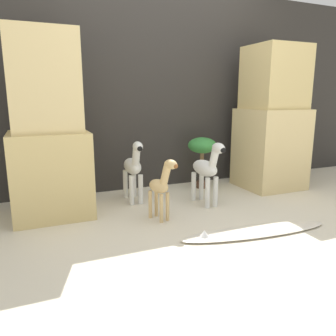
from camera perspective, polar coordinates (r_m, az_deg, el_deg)
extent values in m
plane|color=beige|center=(2.72, 8.38, -10.05)|extent=(14.00, 14.00, 0.00)
cube|color=#2D2B28|center=(3.77, -2.23, 13.38)|extent=(6.40, 0.08, 2.20)
cube|color=#D1B775|center=(3.05, -19.66, -0.95)|extent=(0.65, 0.62, 0.74)
cube|color=#DBC184|center=(2.98, -20.77, 13.82)|extent=(0.55, 0.52, 0.82)
cube|color=#DBC184|center=(3.93, 17.34, 3.24)|extent=(0.65, 0.62, 0.89)
cube|color=#D1B775|center=(3.89, 18.11, 14.72)|extent=(0.57, 0.54, 0.68)
cylinder|color=silver|center=(3.15, 8.27, -4.11)|extent=(0.05, 0.05, 0.29)
cylinder|color=silver|center=(3.10, 6.87, -4.34)|extent=(0.05, 0.05, 0.29)
cylinder|color=silver|center=(3.36, 5.82, -3.02)|extent=(0.05, 0.05, 0.29)
cylinder|color=silver|center=(3.31, 4.47, -3.21)|extent=(0.05, 0.05, 0.29)
ellipsoid|color=silver|center=(3.18, 6.41, -0.01)|extent=(0.17, 0.37, 0.15)
cylinder|color=silver|center=(3.02, 8.04, 1.85)|extent=(0.08, 0.14, 0.22)
ellipsoid|color=silver|center=(2.96, 8.79, 3.44)|extent=(0.10, 0.17, 0.10)
sphere|color=black|center=(2.90, 9.55, 3.08)|extent=(0.05, 0.05, 0.05)
cube|color=black|center=(3.02, 8.05, 2.04)|extent=(0.02, 0.08, 0.19)
cylinder|color=silver|center=(3.21, -4.78, -3.71)|extent=(0.05, 0.05, 0.29)
cylinder|color=silver|center=(3.19, -6.36, -3.86)|extent=(0.05, 0.05, 0.29)
cylinder|color=silver|center=(3.45, -5.95, -2.60)|extent=(0.05, 0.05, 0.29)
cylinder|color=silver|center=(3.43, -7.43, -2.74)|extent=(0.05, 0.05, 0.29)
ellipsoid|color=silver|center=(3.27, -6.23, 0.34)|extent=(0.17, 0.37, 0.15)
cylinder|color=silver|center=(3.09, -5.57, 2.15)|extent=(0.08, 0.13, 0.22)
ellipsoid|color=silver|center=(3.02, -5.29, 3.71)|extent=(0.09, 0.16, 0.10)
sphere|color=black|center=(2.95, -4.93, 3.37)|extent=(0.05, 0.05, 0.05)
cube|color=black|center=(3.09, -5.57, 2.34)|extent=(0.02, 0.08, 0.19)
cylinder|color=tan|center=(2.78, -0.08, -6.74)|extent=(0.03, 0.03, 0.24)
cylinder|color=tan|center=(2.74, -1.16, -7.07)|extent=(0.03, 0.03, 0.24)
cylinder|color=tan|center=(2.88, -2.05, -6.05)|extent=(0.03, 0.03, 0.24)
cylinder|color=tan|center=(2.84, -3.11, -6.34)|extent=(0.03, 0.03, 0.24)
ellipsoid|color=tan|center=(2.76, -1.64, -3.17)|extent=(0.18, 0.23, 0.12)
cylinder|color=tan|center=(2.66, -0.41, -1.05)|extent=(0.10, 0.14, 0.21)
ellipsoid|color=tan|center=(2.60, 0.50, 0.65)|extent=(0.11, 0.15, 0.08)
sphere|color=brown|center=(2.56, 1.35, 0.32)|extent=(0.04, 0.04, 0.04)
cylinder|color=#513323|center=(3.80, 5.83, -2.87)|extent=(0.12, 0.12, 0.08)
cylinder|color=brown|center=(3.75, 5.89, 0.12)|extent=(0.05, 0.05, 0.33)
ellipsoid|color=#337F38|center=(3.71, 5.98, 3.96)|extent=(0.32, 0.32, 0.18)
ellipsoid|color=silver|center=(2.66, 15.02, -10.57)|extent=(1.24, 0.36, 0.03)
cone|color=white|center=(2.46, 6.35, -11.27)|extent=(0.08, 0.08, 0.05)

